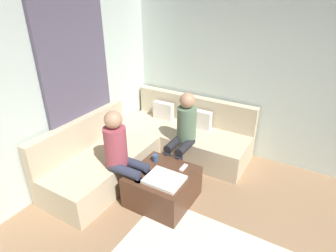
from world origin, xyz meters
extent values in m
cube|color=silver|center=(0.00, 2.94, 1.35)|extent=(6.00, 0.12, 2.70)
cube|color=#595166|center=(-2.84, 1.30, 1.25)|extent=(0.06, 1.10, 2.50)
cube|color=#C6B593|center=(-1.78, 2.41, 0.21)|extent=(2.10, 0.85, 0.42)
cube|color=#C6B593|center=(-1.78, 2.76, 0.65)|extent=(2.10, 0.14, 0.45)
cube|color=#C6B593|center=(-2.41, 1.13, 0.21)|extent=(0.85, 1.70, 0.42)
cube|color=#C6B593|center=(-2.76, 1.13, 0.65)|extent=(0.14, 1.70, 0.45)
cube|color=silver|center=(-2.28, 2.58, 0.54)|extent=(0.36, 0.12, 0.36)
cube|color=silver|center=(-1.58, 2.58, 0.54)|extent=(0.36, 0.12, 0.36)
cube|color=#4C2D1E|center=(-1.46, 1.21, 0.21)|extent=(0.76, 0.76, 0.42)
cube|color=white|center=(-1.36, 1.09, 0.44)|extent=(0.44, 0.36, 0.04)
cylinder|color=#334C72|center=(-1.68, 1.39, 0.47)|extent=(0.08, 0.08, 0.10)
cube|color=white|center=(-1.28, 1.43, 0.43)|extent=(0.05, 0.15, 0.02)
cylinder|color=black|center=(-1.47, 1.63, 0.21)|extent=(0.12, 0.12, 0.42)
cylinder|color=black|center=(-1.65, 1.63, 0.21)|extent=(0.12, 0.12, 0.42)
cylinder|color=black|center=(-1.47, 1.83, 0.48)|extent=(0.12, 0.40, 0.12)
cylinder|color=black|center=(-1.65, 1.83, 0.48)|extent=(0.12, 0.40, 0.12)
cylinder|color=#597259|center=(-1.56, 2.03, 0.73)|extent=(0.28, 0.28, 0.50)
sphere|color=tan|center=(-1.56, 2.03, 1.09)|extent=(0.22, 0.22, 0.22)
cylinder|color=#2D3347|center=(-1.63, 1.12, 0.21)|extent=(0.12, 0.12, 0.42)
cylinder|color=#2D3347|center=(-1.63, 0.94, 0.21)|extent=(0.12, 0.12, 0.42)
cylinder|color=#2D3347|center=(-1.83, 1.12, 0.48)|extent=(0.40, 0.12, 0.12)
cylinder|color=#2D3347|center=(-1.83, 0.94, 0.48)|extent=(0.40, 0.12, 0.12)
cylinder|color=#993F4C|center=(-2.03, 1.03, 0.73)|extent=(0.28, 0.28, 0.50)
sphere|color=tan|center=(-2.03, 1.03, 1.09)|extent=(0.22, 0.22, 0.22)
camera|label=1|loc=(0.04, -1.21, 2.50)|focal=29.92mm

